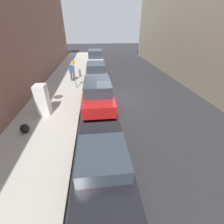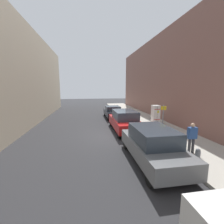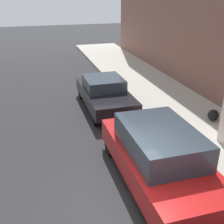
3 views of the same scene
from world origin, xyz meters
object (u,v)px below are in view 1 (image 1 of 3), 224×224
Objects in this scene: parked_suv_red at (98,93)px; parked_van_white at (95,58)px; fire_hydrant at (80,73)px; discarded_refrigerator at (43,100)px; pedestrian_walking_far at (72,71)px; trash_bag at (25,128)px; parked_sedan_dark at (103,162)px; street_sign_post at (75,73)px; parked_suv_gray at (96,72)px.

parked_van_white reaches higher than parked_suv_red.
fire_hydrant is 5.37m from parked_van_white.
discarded_refrigerator is 7.66m from fire_hydrant.
discarded_refrigerator is 12.96m from parked_van_white.
fire_hydrant is 0.17× the size of parked_suv_red.
pedestrian_walking_far is 0.35× the size of parked_van_white.
parked_sedan_dark reaches higher than trash_bag.
fire_hydrant is at bearing 77.46° from trash_bag.
fire_hydrant is at bearing 78.37° from discarded_refrigerator.
discarded_refrigerator is 0.78× the size of street_sign_post.
parked_suv_gray is at bearing 90.00° from parked_sedan_dark.
discarded_refrigerator is 1.12× the size of pedestrian_walking_far.
parked_sedan_dark is at bearing -117.95° from pedestrian_walking_far.
parked_van_white reaches higher than pedestrian_walking_far.
street_sign_post is at bearing 71.36° from trash_bag.
trash_bag is 0.10× the size of parked_sedan_dark.
trash_bag is 14.88m from parked_van_white.
discarded_refrigerator is 7.31m from parked_suv_gray.
street_sign_post is 0.50× the size of parked_suv_red.
street_sign_post is 1.44× the size of pedestrian_walking_far.
fire_hydrant is at bearing 88.94° from street_sign_post.
street_sign_post is 6.38m from trash_bag.
pedestrian_walking_far reaches higher than parked_suv_red.
pedestrian_walking_far is at bearing 81.48° from discarded_refrigerator.
street_sign_post is at bearing 120.07° from parked_suv_red.
discarded_refrigerator is 6.34m from pedestrian_walking_far.
trash_bag is 9.20m from parked_suv_gray.
parked_suv_gray is at bearing 65.61° from trash_bag.
parked_suv_gray is at bearing 90.00° from parked_suv_red.
parked_suv_red is 11.50m from parked_van_white.
parked_sedan_dark is (2.32, -10.96, -0.37)m from pedestrian_walking_far.
parked_suv_red is 1.01× the size of parked_suv_gray.
discarded_refrigerator is at bearing 73.78° from trash_bag.
pedestrian_walking_far is 2.35m from parked_suv_gray.
street_sign_post is 0.54× the size of parked_sedan_dark.
street_sign_post is 3.61m from parked_suv_red.
parked_suv_red is 5.49m from parked_suv_gray.
discarded_refrigerator is 2.31× the size of fire_hydrant.
trash_bag is 0.10× the size of parked_van_white.
pedestrian_walking_far is (-0.54, 2.14, -0.39)m from street_sign_post.
parked_sedan_dark is (3.26, -4.69, -0.35)m from discarded_refrigerator.
pedestrian_walking_far is (1.47, 8.10, 0.72)m from trash_bag.
parked_suv_gray is 6.01m from parked_van_white.
discarded_refrigerator is at bearing -162.17° from parked_suv_red.
street_sign_post reaches higher than parked_suv_gray.
street_sign_post is 5.21× the size of trash_bag.
pedestrian_walking_far is (0.94, 6.27, 0.02)m from discarded_refrigerator.
trash_bag is at bearing -104.78° from parked_van_white.
parked_suv_gray is at bearing 63.49° from discarded_refrigerator.
parked_sedan_dark is 0.94× the size of parked_van_white.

